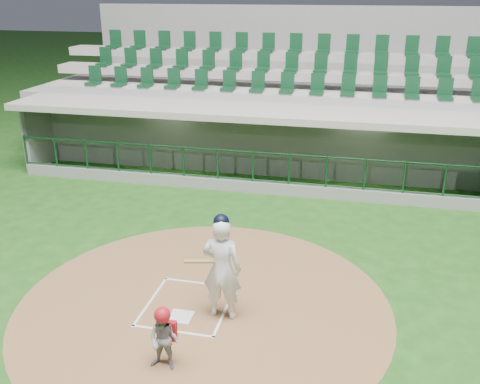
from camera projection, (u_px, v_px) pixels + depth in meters
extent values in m
plane|color=#194614|center=(192.00, 298.00, 10.57)|extent=(120.00, 120.00, 0.00)
cylinder|color=brown|center=(204.00, 305.00, 10.32)|extent=(7.20, 7.20, 0.01)
cube|color=silver|center=(181.00, 317.00, 9.92)|extent=(0.43, 0.43, 0.02)
cube|color=silver|center=(151.00, 300.00, 10.44)|extent=(0.05, 1.80, 0.01)
cube|color=white|center=(225.00, 310.00, 10.13)|extent=(0.05, 1.80, 0.01)
cube|color=white|center=(200.00, 283.00, 11.06)|extent=(1.55, 0.05, 0.01)
cube|color=white|center=(173.00, 331.00, 9.52)|extent=(1.55, 0.05, 0.01)
cube|color=gray|center=(262.00, 191.00, 17.59)|extent=(15.00, 3.00, 0.10)
cube|color=gray|center=(271.00, 138.00, 18.54)|extent=(15.00, 0.20, 2.70)
cube|color=#ABA497|center=(271.00, 131.00, 18.34)|extent=(13.50, 0.04, 0.90)
cube|color=slate|center=(52.00, 137.00, 18.64)|extent=(0.20, 3.00, 2.70)
cube|color=gray|center=(262.00, 107.00, 16.33)|extent=(15.40, 3.50, 0.20)
cube|color=slate|center=(253.00, 188.00, 15.93)|extent=(15.00, 0.15, 0.40)
cube|color=black|center=(253.00, 136.00, 15.36)|extent=(15.00, 0.01, 0.95)
cube|color=brown|center=(268.00, 173.00, 18.44)|extent=(12.75, 0.40, 0.45)
cube|color=white|center=(172.00, 105.00, 17.23)|extent=(1.30, 0.35, 0.04)
cube|color=white|center=(362.00, 115.00, 15.98)|extent=(1.30, 0.35, 0.04)
imported|color=maroon|center=(118.00, 146.00, 19.14)|extent=(1.32, 0.96, 1.85)
imported|color=maroon|center=(187.00, 152.00, 18.76)|extent=(1.02, 0.64, 1.62)
imported|color=maroon|center=(291.00, 158.00, 17.81)|extent=(0.97, 0.70, 1.84)
imported|color=maroon|center=(398.00, 167.00, 17.24)|extent=(1.56, 0.61, 1.64)
cube|color=gray|center=(279.00, 118.00, 19.93)|extent=(17.00, 6.50, 2.50)
cube|color=#A09B91|center=(273.00, 95.00, 18.15)|extent=(16.60, 0.95, 0.30)
cube|color=gray|center=(278.00, 75.00, 18.82)|extent=(16.60, 0.95, 0.30)
cube|color=gray|center=(282.00, 55.00, 19.48)|extent=(16.60, 0.95, 0.30)
cube|color=slate|center=(292.00, 68.00, 22.48)|extent=(17.00, 0.25, 5.05)
imported|color=silver|center=(222.00, 269.00, 9.62)|extent=(0.74, 0.50, 1.98)
sphere|color=black|center=(221.00, 222.00, 9.29)|extent=(0.28, 0.28, 0.28)
cylinder|color=#A7854C|center=(204.00, 262.00, 9.36)|extent=(0.58, 0.79, 0.39)
imported|color=gray|center=(164.00, 340.00, 8.44)|extent=(0.53, 0.42, 1.04)
sphere|color=#AB121F|center=(162.00, 315.00, 8.27)|extent=(0.26, 0.26, 0.26)
cube|color=maroon|center=(167.00, 330.00, 8.54)|extent=(0.32, 0.10, 0.35)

